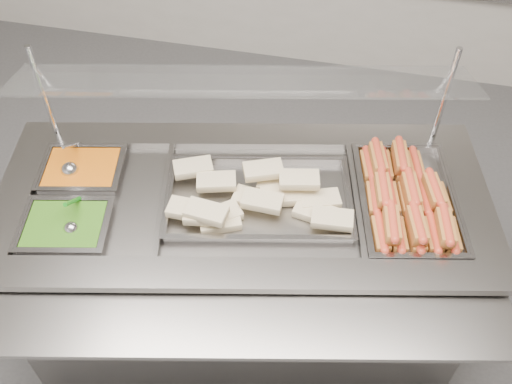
% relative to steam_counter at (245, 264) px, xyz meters
% --- Properties ---
extents(steam_counter, '(1.83, 1.10, 0.82)m').
position_rel_steam_counter_xyz_m(steam_counter, '(0.00, 0.00, 0.00)').
color(steam_counter, gray).
rests_on(steam_counter, ground).
extents(tray_rail, '(1.65, 0.66, 0.05)m').
position_rel_steam_counter_xyz_m(tray_rail, '(0.10, -0.46, 0.37)').
color(tray_rail, gray).
rests_on(tray_rail, steam_counter).
extents(sneeze_guard, '(1.53, 0.58, 0.40)m').
position_rel_steam_counter_xyz_m(sneeze_guard, '(-0.04, 0.19, 0.74)').
color(sneeze_guard, silver).
rests_on(sneeze_guard, steam_counter).
extents(pan_hotdogs, '(0.41, 0.55, 0.09)m').
position_rel_steam_counter_xyz_m(pan_hotdogs, '(0.56, 0.12, 0.37)').
color(pan_hotdogs, gray).
rests_on(pan_hotdogs, steam_counter).
extents(pan_wraps, '(0.68, 0.49, 0.06)m').
position_rel_steam_counter_xyz_m(pan_wraps, '(0.05, 0.01, 0.39)').
color(pan_wraps, gray).
rests_on(pan_wraps, steam_counter).
extents(pan_beans, '(0.31, 0.27, 0.09)m').
position_rel_steam_counter_xyz_m(pan_beans, '(-0.60, 0.01, 0.37)').
color(pan_beans, gray).
rests_on(pan_beans, steam_counter).
extents(pan_peas, '(0.31, 0.27, 0.09)m').
position_rel_steam_counter_xyz_m(pan_peas, '(-0.55, -0.25, 0.37)').
color(pan_peas, gray).
rests_on(pan_peas, steam_counter).
extents(hotdogs_in_buns, '(0.36, 0.50, 0.11)m').
position_rel_steam_counter_xyz_m(hotdogs_in_buns, '(0.55, 0.10, 0.42)').
color(hotdogs_in_buns, '#A96823').
rests_on(hotdogs_in_buns, pan_hotdogs).
extents(tortilla_wraps, '(0.66, 0.34, 0.09)m').
position_rel_steam_counter_xyz_m(tortilla_wraps, '(0.05, -0.01, 0.42)').
color(tortilla_wraps, tan).
rests_on(tortilla_wraps, pan_wraps).
extents(ladle, '(0.07, 0.17, 0.14)m').
position_rel_steam_counter_xyz_m(ladle, '(-0.64, -0.01, 0.42)').
color(ladle, '#B6B6BB').
rests_on(ladle, pan_beans).
extents(serving_spoon, '(0.06, 0.16, 0.13)m').
position_rel_steam_counter_xyz_m(serving_spoon, '(-0.52, -0.25, 0.42)').
color(serving_spoon, '#B6B6BB').
rests_on(serving_spoon, pan_peas).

